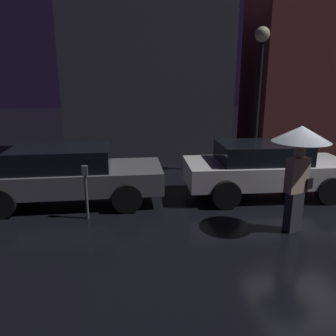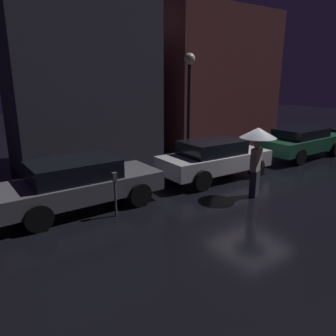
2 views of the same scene
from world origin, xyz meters
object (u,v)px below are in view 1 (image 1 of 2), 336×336
Objects in this scene: parked_car_white at (265,167)px; street_lamp_near at (260,70)px; parking_meter at (86,186)px; parked_car_grey at (68,173)px; pedestrian_with_umbrella at (300,149)px.

street_lamp_near reaches higher than parked_car_white.
street_lamp_near reaches higher than parking_meter.
parked_car_grey is 1.00× the size of street_lamp_near.
parking_meter is at bearing -147.03° from street_lamp_near.
parking_meter is at bearing -33.57° from pedestrian_with_umbrella.
parking_meter is at bearing -165.43° from parked_car_white.
parking_meter is 0.27× the size of street_lamp_near.
parked_car_white is at bearing 13.07° from parking_meter.
parked_car_grey is 5.13m from parked_car_white.
parked_car_white reaches higher than parking_meter.
street_lamp_near is at bearing 20.68° from parked_car_grey.
parked_car_white is 4.67m from parking_meter.
parked_car_grey is 2.10× the size of pedestrian_with_umbrella.
parked_car_grey is at bearing 117.68° from parking_meter.
parked_car_grey is at bearing -179.00° from parked_car_white.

